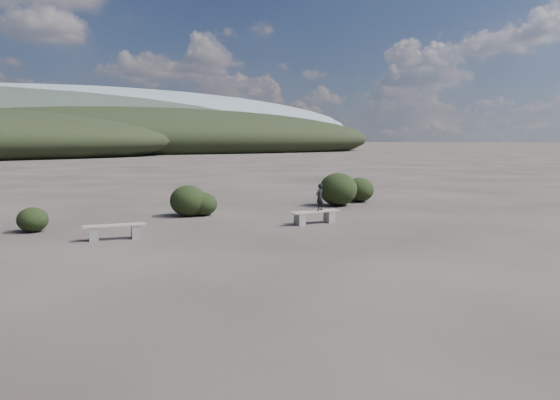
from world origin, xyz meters
TOP-DOWN VIEW (x-y plane):
  - ground at (0.00, 0.00)m, footprint 1200.00×1200.00m
  - bench_left at (-4.42, 5.63)m, footprint 1.80×0.72m
  - bench_right at (2.24, 4.91)m, footprint 1.84×0.45m
  - seated_person at (2.44, 4.90)m, footprint 0.39×0.31m
  - shrub_a at (-6.21, 8.37)m, footprint 0.95×0.95m
  - shrub_b at (-0.66, 9.09)m, footprint 1.37×1.37m
  - shrub_c at (-0.12, 8.94)m, footprint 1.11×1.11m
  - shrub_d at (6.20, 8.58)m, footprint 1.66×1.66m
  - shrub_e at (8.00, 9.27)m, footprint 1.36×1.36m

SIDE VIEW (x-z plane):
  - ground at x=0.00m, z-range 0.00..0.00m
  - bench_left at x=-4.42m, z-range 0.05..0.49m
  - bench_right at x=2.24m, z-range 0.05..0.51m
  - shrub_a at x=-6.21m, z-range 0.00..0.78m
  - shrub_c at x=-0.12m, z-range 0.00..0.89m
  - shrub_e at x=8.00m, z-range 0.00..1.13m
  - shrub_b at x=-0.66m, z-range 0.00..1.18m
  - shrub_d at x=6.20m, z-range 0.00..1.45m
  - seated_person at x=2.44m, z-range 0.46..1.39m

